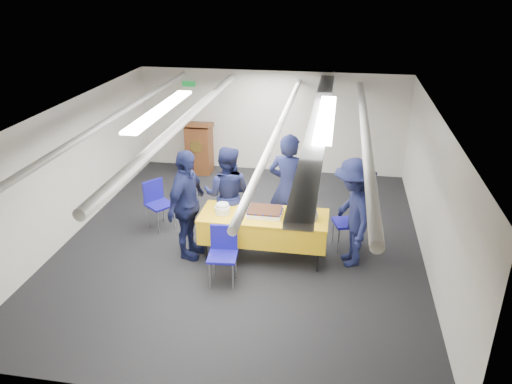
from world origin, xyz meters
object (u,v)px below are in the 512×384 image
Objects in this scene: sailor_d at (352,213)px; sailor_c at (187,205)px; sheet_cake at (265,212)px; chair_right at (352,218)px; chair_near at (223,249)px; chair_left at (157,199)px; sailor_b at (227,195)px; podium at (199,147)px; sailor_a at (288,188)px; serving_table at (264,227)px.

sailor_c is at bearing -100.33° from sailor_d.
sailor_d is (1.35, 0.06, 0.06)m from sheet_cake.
chair_right is 0.50× the size of sailor_d.
chair_near is at bearing -123.96° from sheet_cake.
chair_right is (1.37, 0.58, -0.29)m from sheet_cake.
sailor_b is (1.36, -0.27, 0.31)m from chair_left.
sailor_b reaches higher than sheet_cake.
sailor_d is at bearing 2.45° from sheet_cake.
chair_left is at bearing -90.72° from podium.
sailor_a is at bearing 175.08° from chair_right.
sailor_c is at bearing -173.74° from serving_table.
chair_right is at bearing -171.56° from sailor_a.
sailor_b is at bearing 144.72° from serving_table.
podium is at bearing 139.92° from chair_right.
sailor_a is at bearing -50.28° from sailor_c.
sailor_a is (0.29, 0.67, 0.13)m from sheet_cake.
podium is 1.44× the size of chair_right.
chair_right is at bearing 35.29° from chair_near.
sailor_c is at bearing -164.24° from chair_right.
sailor_b is (-0.70, 0.50, 0.29)m from serving_table.
chair_right is 0.46× the size of sailor_a.
sailor_a is (2.37, -0.08, 0.42)m from chair_left.
sailor_d reaches higher than serving_table.
serving_table is at bearing -72.64° from sailor_c.
serving_table is 2.32× the size of chair_left.
podium is at bearing 110.08° from chair_near.
sailor_b is 2.11m from sailor_d.
sailor_a is 1.08× the size of sailor_d.
chair_right is 0.63m from sailor_d.
sailor_a reaches higher than chair_near.
chair_near is at bearing -43.70° from chair_left.
chair_near is at bearing 74.11° from sailor_a.
sailor_c is at bearing -46.55° from chair_left.
sailor_c reaches higher than chair_near.
sailor_c reaches higher than chair_left.
sailor_b is at bearing -27.61° from sailor_c.
chair_right is 3.46m from chair_left.
podium is 4.48m from chair_near.
sailor_c is at bearing -77.16° from podium.
podium is 2.71m from chair_left.
chair_near and chair_right have the same top height.
sailor_b is at bearing -116.47° from sailor_d.
chair_left is at bearing 11.45° from sailor_a.
sailor_d is at bearing -92.19° from chair_right.
chair_left is 0.46× the size of sailor_a.
sailor_c is (-0.51, -0.63, 0.06)m from sailor_b.
sailor_b is at bearing 24.31° from sailor_a.
podium is 0.74× the size of sailor_b.
sailor_d is at bearing 23.50° from chair_near.
chair_right is 0.48× the size of sailor_c.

